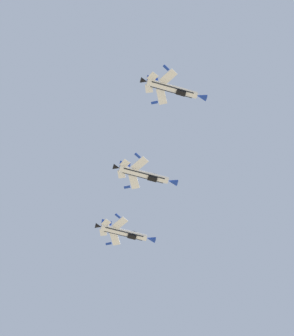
# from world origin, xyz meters

# --- Properties ---
(fighter_jet_lead) EXTENTS (13.50, 11.98, 4.38)m
(fighter_jet_lead) POSITION_xyz_m (-37.56, 72.09, 137.64)
(fighter_jet_lead) COLOR white
(fighter_jet_left_wing) EXTENTS (13.50, 11.97, 4.39)m
(fighter_jet_left_wing) POSITION_xyz_m (-26.03, 56.90, 134.13)
(fighter_jet_left_wing) COLOR white
(fighter_jet_right_wing) EXTENTS (13.50, 11.95, 4.38)m
(fighter_jet_right_wing) POSITION_xyz_m (-12.66, 40.78, 138.61)
(fighter_jet_right_wing) COLOR white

